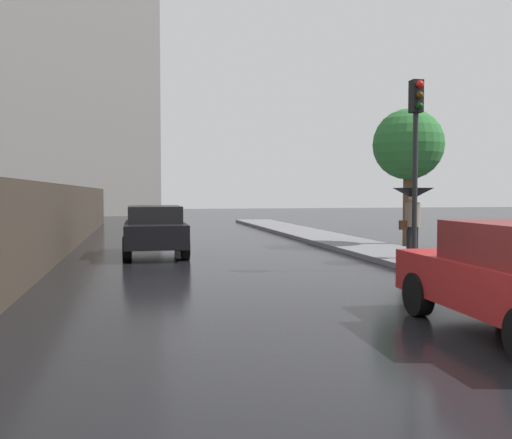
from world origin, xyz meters
The scene contains 6 objects.
ground centered at (0.00, 0.00, 0.00)m, with size 120.00×120.00×0.00m, color black.
car_black_near_kerb centered at (-1.66, 11.50, 0.78)m, with size 1.81×4.08×1.47m.
pedestrian_with_umbrella_near centered at (4.89, 8.15, 1.62)m, with size 1.06×1.06×1.84m.
traffic_light centered at (4.20, 6.73, 3.14)m, with size 0.26×0.39×4.32m.
street_tree_near centered at (6.75, 12.05, 3.44)m, with size 2.36×2.36×4.66m.
distant_tower centered at (-7.64, 44.94, 16.91)m, with size 14.74×11.43×36.57m.
Camera 1 is at (-2.13, -5.19, 1.85)m, focal length 39.03 mm.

